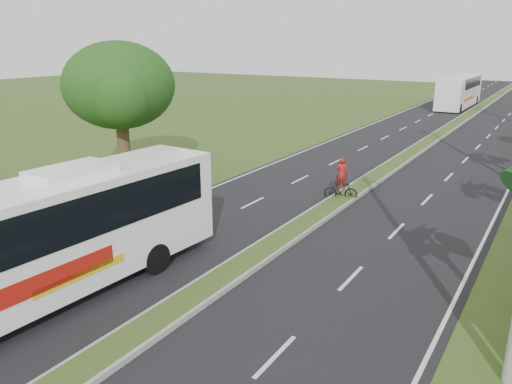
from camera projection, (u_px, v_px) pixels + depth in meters
The scene contains 9 objects.
ground at pixel (168, 317), 14.12m from camera, with size 180.00×180.00×0.00m, color #35501D.
road_asphalt at pixel (389, 169), 30.35m from camera, with size 14.00×160.00×0.02m, color black.
median_strip at pixel (389, 168), 30.32m from camera, with size 1.20×160.00×0.18m.
lane_edge_left at pixel (292, 156), 33.74m from camera, with size 0.12×160.00×0.01m, color silver.
lane_edge_right at pixel (511, 186), 26.95m from camera, with size 0.12×160.00×0.01m, color silver.
shade_tree at pixel (118, 89), 26.92m from camera, with size 6.30×6.00×7.54m.
coach_bus_main at pixel (43, 235), 14.32m from camera, with size 3.16×12.29×3.93m.
coach_bus_far at pixel (460, 90), 57.99m from camera, with size 2.84×12.31×3.57m.
motorcyclist at pixel (341, 185), 24.28m from camera, with size 1.68×0.91×2.13m.
Camera 1 is at (8.72, -9.26, 7.50)m, focal length 35.00 mm.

